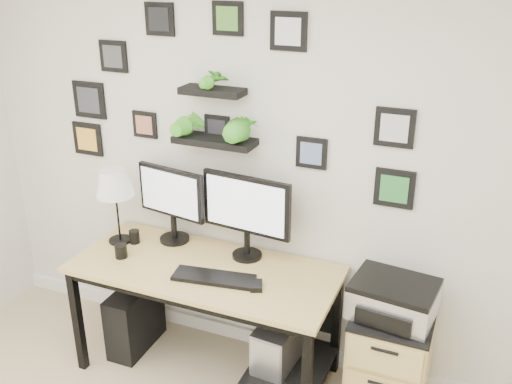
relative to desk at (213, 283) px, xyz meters
The scene contains 14 objects.
room 0.69m from the desk, 56.04° to the left, with size 4.00×4.00×4.00m.
desk is the anchor object (origin of this frame).
monitor_left 0.59m from the desk, 153.01° to the left, with size 0.49×0.22×0.50m.
monitor_right 0.50m from the desk, 50.02° to the left, with size 0.57×0.20×0.53m.
keyboard 0.21m from the desk, 60.41° to the right, with size 0.47×0.15×0.02m, color black.
mouse 0.39m from the desk, 20.65° to the right, with size 0.07×0.10×0.03m, color black.
table_lamp 0.87m from the desk, behind, with size 0.24×0.24×0.49m.
mug 0.60m from the desk, 167.53° to the right, with size 0.08×0.08×0.09m, color black.
pen_cup 0.62m from the desk, behind, with size 0.07×0.07×0.09m, color black.
pc_tower_black 0.72m from the desk, behind, with size 0.20×0.44×0.44m, color black.
pc_tower_grey 0.59m from the desk, ahead, with size 0.24×0.49×0.47m.
file_cabinet 1.12m from the desk, ahead, with size 0.43×0.53×0.67m.
printer 1.08m from the desk, ahead, with size 0.47×0.39×0.20m.
wall_decor 1.06m from the desk, 109.58° to the left, with size 2.28×0.18×1.06m.
Camera 1 is at (1.18, -0.98, 2.48)m, focal length 40.00 mm.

